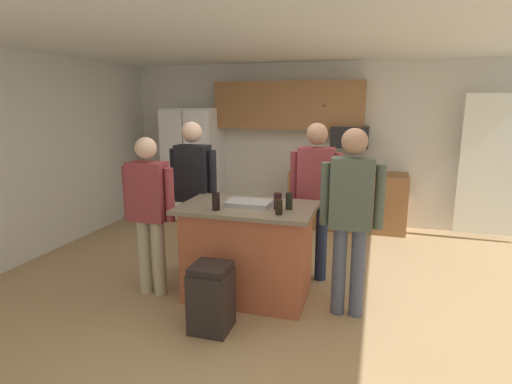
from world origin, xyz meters
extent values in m
plane|color=tan|center=(0.00, 0.00, 0.00)|extent=(7.04, 7.04, 0.00)
plane|color=white|center=(0.00, 0.00, 2.60)|extent=(7.04, 7.04, 0.00)
cube|color=silver|center=(0.00, 2.80, 1.30)|extent=(6.40, 0.10, 2.60)
cube|color=silver|center=(-3.20, 0.00, 1.30)|extent=(0.10, 5.60, 2.60)
cube|color=white|center=(2.60, 2.40, 1.10)|extent=(0.90, 0.06, 2.00)
cube|color=#936038|center=(-0.40, 2.60, 1.92)|extent=(2.40, 0.35, 0.75)
sphere|color=#4C3823|center=(0.20, 2.41, 1.93)|extent=(0.04, 0.04, 0.04)
cube|color=#936038|center=(0.60, 2.48, 0.45)|extent=(1.80, 0.60, 0.90)
sphere|color=#4C3823|center=(1.05, 2.17, 0.45)|extent=(0.04, 0.04, 0.04)
cube|color=white|center=(-2.00, 2.40, 0.94)|extent=(0.87, 0.70, 1.88)
cube|color=white|center=(-2.22, 2.03, 0.94)|extent=(0.41, 0.04, 1.80)
cube|color=white|center=(-1.78, 2.03, 0.94)|extent=(0.41, 0.04, 1.80)
cylinder|color=#B2B2B7|center=(-2.00, 2.00, 1.03)|extent=(0.02, 0.02, 0.35)
cube|color=black|center=(0.60, 2.50, 1.45)|extent=(0.56, 0.40, 0.32)
cube|color=#AD5638|center=(-0.19, -0.27, 0.47)|extent=(1.20, 0.71, 0.94)
cube|color=#756651|center=(-0.19, -0.27, 0.96)|extent=(1.34, 0.85, 0.04)
cylinder|color=#4C5166|center=(-1.08, 0.21, 0.43)|extent=(0.13, 0.13, 0.86)
cylinder|color=#4C5166|center=(-0.91, 0.21, 0.43)|extent=(0.13, 0.13, 0.86)
cube|color=black|center=(-0.99, 0.21, 1.18)|extent=(0.38, 0.22, 0.65)
sphere|color=beige|center=(-0.99, 0.21, 1.65)|extent=(0.23, 0.23, 0.23)
cylinder|color=black|center=(-1.23, 0.21, 1.17)|extent=(0.09, 0.09, 0.58)
cylinder|color=black|center=(-0.75, 0.21, 1.17)|extent=(0.09, 0.09, 0.58)
cylinder|color=#4C5166|center=(0.74, -0.36, 0.43)|extent=(0.13, 0.13, 0.86)
cylinder|color=#4C5166|center=(0.91, -0.36, 0.43)|extent=(0.13, 0.13, 0.86)
cube|color=#4C5647|center=(0.83, -0.36, 1.18)|extent=(0.38, 0.22, 0.64)
sphere|color=tan|center=(0.83, -0.36, 1.65)|extent=(0.23, 0.23, 0.23)
cylinder|color=#4C5647|center=(0.59, -0.36, 1.16)|extent=(0.09, 0.09, 0.58)
cylinder|color=#4C5647|center=(1.07, -0.36, 1.16)|extent=(0.09, 0.09, 0.58)
cylinder|color=tan|center=(-1.25, -0.48, 0.40)|extent=(0.13, 0.13, 0.80)
cylinder|color=tan|center=(-1.08, -0.48, 0.40)|extent=(0.13, 0.13, 0.80)
cube|color=maroon|center=(-1.17, -0.48, 1.10)|extent=(0.38, 0.22, 0.60)
sphere|color=beige|center=(-1.17, -0.48, 1.54)|extent=(0.22, 0.22, 0.22)
cylinder|color=maroon|center=(-1.41, -0.48, 1.08)|extent=(0.09, 0.09, 0.54)
cylinder|color=maroon|center=(-0.93, -0.48, 1.08)|extent=(0.09, 0.09, 0.54)
cylinder|color=#232D4C|center=(0.31, 0.37, 0.43)|extent=(0.13, 0.13, 0.86)
cylinder|color=#232D4C|center=(0.48, 0.37, 0.43)|extent=(0.13, 0.13, 0.86)
cube|color=maroon|center=(0.39, 0.37, 1.18)|extent=(0.38, 0.22, 0.64)
sphere|color=tan|center=(0.39, 0.37, 1.65)|extent=(0.23, 0.23, 0.23)
cylinder|color=maroon|center=(0.15, 0.37, 1.16)|extent=(0.09, 0.09, 0.58)
cylinder|color=maroon|center=(0.63, 0.37, 1.16)|extent=(0.09, 0.09, 0.58)
cylinder|color=black|center=(0.14, -0.33, 1.06)|extent=(0.07, 0.07, 0.16)
cylinder|color=black|center=(-0.42, -0.52, 1.06)|extent=(0.07, 0.07, 0.17)
cylinder|color=black|center=(0.24, -0.30, 1.06)|extent=(0.07, 0.07, 0.16)
cylinder|color=black|center=(0.19, -0.51, 1.04)|extent=(0.07, 0.07, 0.14)
cube|color=#B7B7BC|center=(-0.17, -0.25, 0.99)|extent=(0.44, 0.30, 0.02)
cube|color=#A8A8AD|center=(-0.17, -0.25, 1.01)|extent=(0.44, 0.30, 0.02)
cube|color=black|center=(-0.30, -0.98, 0.28)|extent=(0.34, 0.34, 0.55)
cube|color=black|center=(-0.30, -0.98, 0.58)|extent=(0.32, 0.32, 0.06)
camera|label=1|loc=(1.03, -4.10, 2.00)|focal=29.26mm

